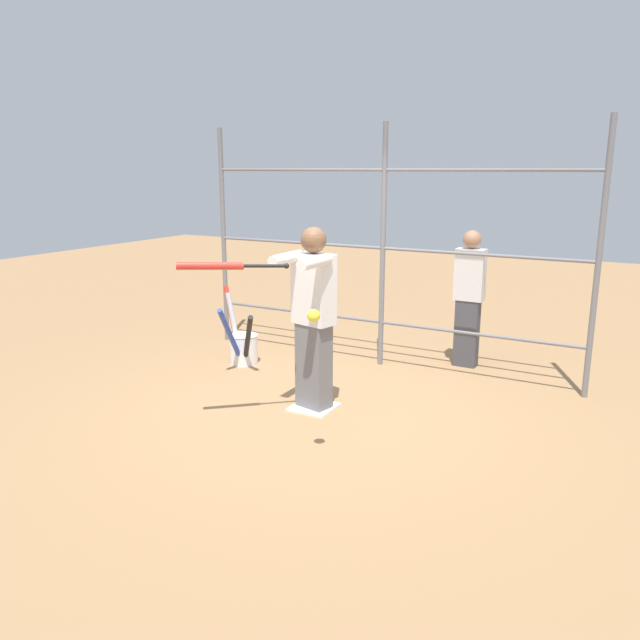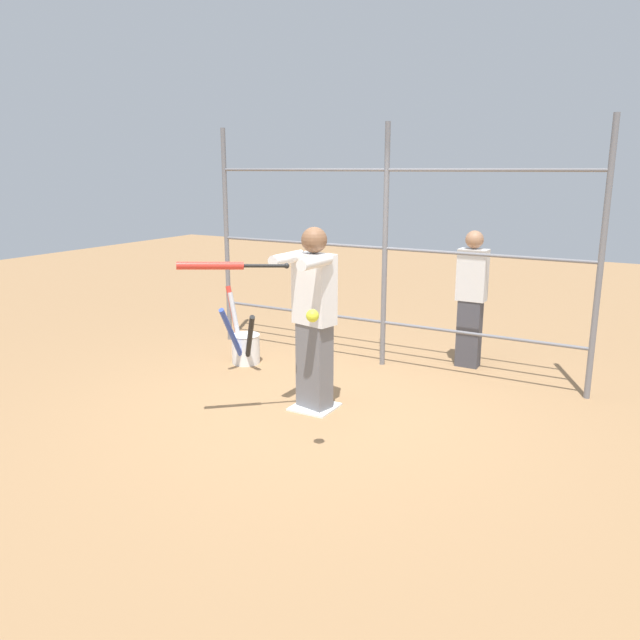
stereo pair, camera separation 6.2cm
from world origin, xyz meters
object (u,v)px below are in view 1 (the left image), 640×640
object	(u,v)px
batter	(313,314)
softball_in_flight	(314,316)
bat_bucket	(242,345)
baseball_bat_swinging	(220,266)
bystander_behind_fence	(469,297)

from	to	relation	value
batter	softball_in_flight	xyz separation A→B (m)	(-0.62, 1.07, 0.27)
softball_in_flight	bat_bucket	distance (m)	2.97
batter	baseball_bat_swinging	xyz separation A→B (m)	(0.42, 0.83, 0.53)
softball_in_flight	baseball_bat_swinging	bearing A→B (deg)	-13.27
bystander_behind_fence	bat_bucket	bearing A→B (deg)	27.62
softball_in_flight	bat_bucket	xyz separation A→B (m)	(2.06, -1.90, -0.98)
softball_in_flight	bystander_behind_fence	bearing A→B (deg)	-95.12
baseball_bat_swinging	bat_bucket	bearing A→B (deg)	-58.44
batter	baseball_bat_swinging	bearing A→B (deg)	63.12
bat_bucket	softball_in_flight	bearing A→B (deg)	137.23
batter	baseball_bat_swinging	size ratio (longest dim) A/B	2.40
baseball_bat_swinging	bat_bucket	distance (m)	2.31
baseball_bat_swinging	bystander_behind_fence	xyz separation A→B (m)	(-1.32, -2.88, -0.65)
baseball_bat_swinging	bat_bucket	size ratio (longest dim) A/B	0.81
baseball_bat_swinging	bat_bucket	world-z (taller)	baseball_bat_swinging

